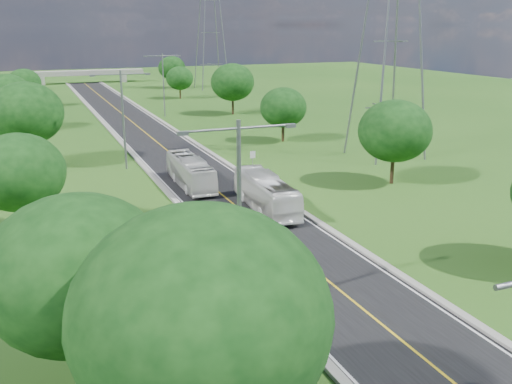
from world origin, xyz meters
TOP-DOWN VIEW (x-y plane):
  - ground at (0.00, 60.00)m, footprint 260.00×260.00m
  - road at (0.00, 66.00)m, footprint 8.00×150.00m
  - curb_left at (-4.25, 66.00)m, footprint 0.50×150.00m
  - curb_right at (4.25, 66.00)m, footprint 0.50×150.00m
  - speed_limit_sign at (5.20, 37.98)m, footprint 0.55×0.09m
  - overpass at (0.00, 140.00)m, footprint 30.00×3.00m
  - streetlight_near_left at (-6.00, 12.00)m, footprint 5.90×0.25m
  - streetlight_mid_left at (-6.00, 45.00)m, footprint 5.90×0.25m
  - streetlight_far_right at (6.00, 78.00)m, footprint 5.90×0.25m
  - power_tower_near at (22.00, 40.00)m, footprint 9.00×6.40m
  - power_tower_far at (26.00, 115.00)m, footprint 9.00×6.40m
  - tree_la at (-14.00, 8.00)m, footprint 7.14×7.14m
  - tree_lb at (-16.00, 28.00)m, footprint 6.30×6.30m
  - tree_lc at (-15.00, 50.00)m, footprint 7.56×7.56m
  - tree_ld at (-17.00, 74.00)m, footprint 6.72×6.72m
  - tree_le at (-14.50, 98.00)m, footprint 5.88×5.88m
  - tree_lf at (-11.00, 2.00)m, footprint 7.98×7.98m
  - tree_rb at (16.00, 30.00)m, footprint 6.72×6.72m
  - tree_rc at (15.00, 52.00)m, footprint 5.88×5.88m
  - tree_rd at (17.00, 76.00)m, footprint 7.14×7.14m
  - tree_re at (14.50, 100.00)m, footprint 5.46×5.46m
  - tree_rf at (18.00, 120.00)m, footprint 6.30×6.30m
  - bus_outbound at (1.87, 26.98)m, footprint 2.99×10.15m
  - bus_inbound at (-1.73, 36.00)m, footprint 2.43×9.72m

SIDE VIEW (x-z plane):
  - ground at x=0.00m, z-range 0.00..0.00m
  - road at x=0.00m, z-range 0.00..0.06m
  - curb_left at x=-4.25m, z-range 0.00..0.22m
  - curb_right at x=4.25m, z-range 0.00..0.22m
  - bus_inbound at x=-1.73m, z-range 0.06..2.76m
  - bus_outbound at x=1.87m, z-range 0.06..2.85m
  - speed_limit_sign at x=5.20m, z-range 0.40..2.80m
  - overpass at x=0.00m, z-range 0.81..4.01m
  - tree_re at x=14.50m, z-range 0.85..7.20m
  - tree_le at x=-14.50m, z-range 0.91..7.75m
  - tree_rc at x=15.00m, z-range 0.91..7.75m
  - tree_lb at x=-16.00m, z-range 0.98..8.31m
  - tree_rf at x=18.00m, z-range 0.98..8.31m
  - tree_ld at x=-17.00m, z-range 1.05..8.86m
  - tree_rb at x=16.00m, z-range 1.05..8.86m
  - tree_la at x=-14.00m, z-range 1.11..9.42m
  - tree_rd at x=17.00m, z-range 1.11..9.42m
  - tree_lc at x=-15.00m, z-range 1.18..9.97m
  - tree_lf at x=-11.00m, z-range 1.24..10.53m
  - streetlight_near_left at x=-6.00m, z-range 0.94..10.94m
  - streetlight_mid_left at x=-6.00m, z-range 0.94..10.94m
  - streetlight_far_right at x=6.00m, z-range 0.94..10.94m
  - power_tower_near at x=22.00m, z-range 0.01..28.01m
  - power_tower_far at x=26.00m, z-range 0.01..28.01m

